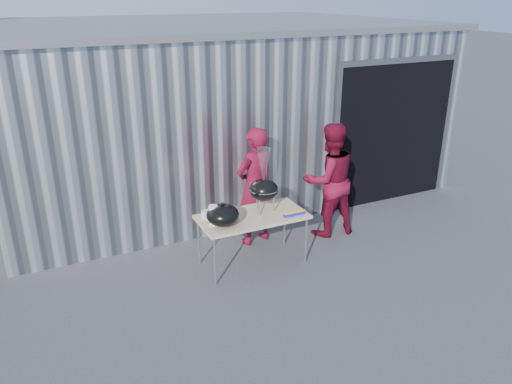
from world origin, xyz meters
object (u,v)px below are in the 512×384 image
folding_table (252,218)px  person_cook (255,187)px  kettle_grill (264,183)px  person_bystander (329,180)px

folding_table → person_cook: person_cook is taller
kettle_grill → person_bystander: bearing=13.9°
person_cook → person_bystander: size_ratio=1.01×
kettle_grill → person_cook: 0.62m
person_bystander → kettle_grill: bearing=17.8°
kettle_grill → person_bystander: (1.30, 0.32, -0.27)m
folding_table → person_cook: bearing=61.6°
folding_table → person_cook: 0.72m
folding_table → kettle_grill: 0.51m
folding_table → person_bystander: size_ratio=0.83×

